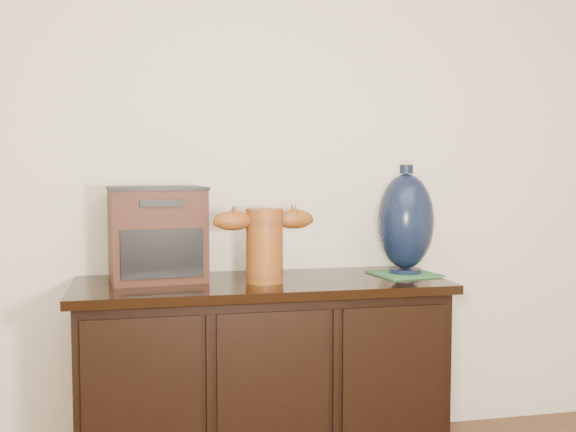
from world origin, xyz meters
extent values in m
plane|color=silver|center=(0.00, 2.50, 1.30)|extent=(4.50, 0.00, 4.50)
cube|color=black|center=(0.00, 2.23, 0.40)|extent=(1.40, 0.50, 0.64)
cube|color=black|center=(0.00, 2.23, 0.74)|extent=(1.46, 0.56, 0.03)
cube|color=black|center=(-0.47, 1.97, 0.40)|extent=(0.41, 0.01, 0.56)
cube|color=black|center=(0.00, 1.97, 0.40)|extent=(0.41, 0.01, 0.56)
cube|color=black|center=(0.47, 1.97, 0.40)|extent=(0.41, 0.01, 0.56)
cylinder|color=brown|center=(0.00, 2.18, 0.90)|extent=(0.16, 0.16, 0.29)
cylinder|color=#441C0D|center=(0.00, 2.18, 0.79)|extent=(0.17, 0.17, 0.03)
cylinder|color=#441C0D|center=(0.00, 2.18, 0.99)|extent=(0.17, 0.17, 0.03)
ellipsoid|color=brown|center=(-0.12, 2.16, 1.00)|extent=(0.16, 0.09, 0.08)
ellipsoid|color=brown|center=(0.13, 2.19, 1.00)|extent=(0.16, 0.09, 0.08)
cube|color=#37190D|center=(-0.40, 2.32, 0.93)|extent=(0.39, 0.33, 0.36)
cube|color=black|center=(-0.39, 2.18, 0.88)|extent=(0.31, 0.04, 0.19)
cube|color=black|center=(-0.40, 2.32, 1.12)|extent=(0.40, 0.34, 0.01)
cube|color=#2E6738|center=(0.61, 2.25, 0.76)|extent=(0.28, 0.28, 0.01)
cylinder|color=black|center=(0.61, 2.25, 0.77)|extent=(0.13, 0.13, 0.02)
ellipsoid|color=black|center=(0.61, 2.25, 0.98)|extent=(0.27, 0.27, 0.40)
cylinder|color=black|center=(0.61, 2.25, 1.19)|extent=(0.06, 0.06, 0.04)
cylinder|color=#530E17|center=(-0.24, 2.40, 0.82)|extent=(0.05, 0.05, 0.13)
cylinder|color=silver|center=(-0.24, 2.40, 0.90)|extent=(0.05, 0.05, 0.02)
camera|label=1|loc=(-0.45, -0.38, 1.20)|focal=42.00mm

